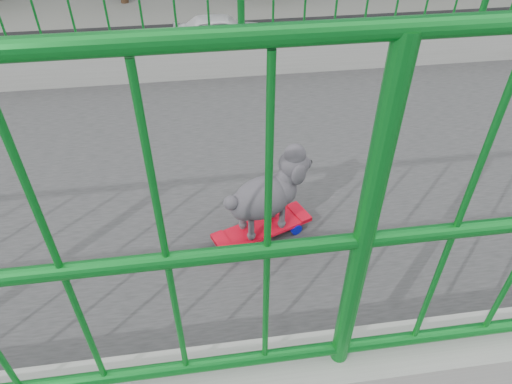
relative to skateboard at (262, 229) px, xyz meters
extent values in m
cube|color=black|center=(-13.52, 0.12, -7.04)|extent=(18.00, 90.00, 0.02)
cube|color=#2D2D2F|center=(-0.52, 0.12, -0.30)|extent=(3.00, 24.00, 0.50)
cube|color=gray|center=(-1.92, 0.12, 0.10)|extent=(0.20, 24.00, 0.30)
cube|color=gray|center=(0.88, 0.12, 0.10)|extent=(0.20, 24.00, 0.30)
cylinder|color=#0C7221|center=(0.88, 0.12, 1.35)|extent=(0.04, 24.00, 0.04)
cylinder|color=#0C7221|center=(0.88, 0.12, 0.80)|extent=(0.04, 24.00, 0.04)
cylinder|color=#0C7221|center=(0.88, 0.12, 0.80)|extent=(0.06, 0.06, 1.10)
cube|color=red|center=(0.00, 0.00, 0.01)|extent=(0.33, 0.53, 0.02)
cube|color=#99999E|center=(0.06, -0.15, -0.01)|extent=(0.10, 0.06, 0.02)
cylinder|color=#070DAA|center=(0.00, -0.18, -0.02)|extent=(0.05, 0.07, 0.06)
sphere|color=yellow|center=(0.00, -0.18, -0.02)|extent=(0.03, 0.03, 0.03)
cylinder|color=#070DAA|center=(0.12, -0.13, -0.02)|extent=(0.05, 0.07, 0.06)
sphere|color=yellow|center=(0.12, -0.13, -0.02)|extent=(0.03, 0.03, 0.03)
cube|color=#99999E|center=(-0.06, 0.15, -0.01)|extent=(0.10, 0.06, 0.02)
cylinder|color=#070DAA|center=(-0.12, 0.13, -0.02)|extent=(0.05, 0.07, 0.06)
sphere|color=yellow|center=(-0.12, 0.13, -0.02)|extent=(0.03, 0.03, 0.03)
cylinder|color=#070DAA|center=(0.00, 0.18, -0.02)|extent=(0.05, 0.07, 0.06)
sphere|color=yellow|center=(0.00, 0.18, -0.02)|extent=(0.03, 0.03, 0.03)
ellipsoid|color=#2F2C31|center=(0.00, 0.00, 0.21)|extent=(0.30, 0.36, 0.21)
sphere|color=#2F2C31|center=(-0.06, 0.16, 0.35)|extent=(0.14, 0.14, 0.14)
sphere|color=black|center=(-0.10, 0.25, 0.33)|extent=(0.02, 0.02, 0.02)
sphere|color=#2F2C31|center=(0.06, -0.16, 0.25)|extent=(0.07, 0.07, 0.07)
cylinder|color=#2F2C31|center=(-0.07, 0.06, 0.08)|extent=(0.03, 0.03, 0.13)
cylinder|color=#2F2C31|center=(0.01, 0.10, 0.08)|extent=(0.03, 0.03, 0.13)
cylinder|color=#2F2C31|center=(-0.01, -0.10, 0.08)|extent=(0.03, 0.03, 0.13)
cylinder|color=#2F2C31|center=(0.07, -0.06, 0.08)|extent=(0.03, 0.03, 0.13)
imported|color=silver|center=(-9.72, 5.15, -6.28)|extent=(1.63, 4.66, 1.54)
imported|color=silver|center=(-12.92, -6.29, -6.40)|extent=(2.17, 4.70, 1.31)
imported|color=red|center=(-16.12, 8.50, -6.34)|extent=(1.99, 4.90, 1.42)
imported|color=silver|center=(-19.32, 1.07, -6.31)|extent=(1.76, 4.37, 1.49)
imported|color=black|center=(-6.52, 6.78, -6.39)|extent=(1.39, 4.00, 1.32)
camera|label=1|loc=(1.67, -0.27, 1.66)|focal=32.58mm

